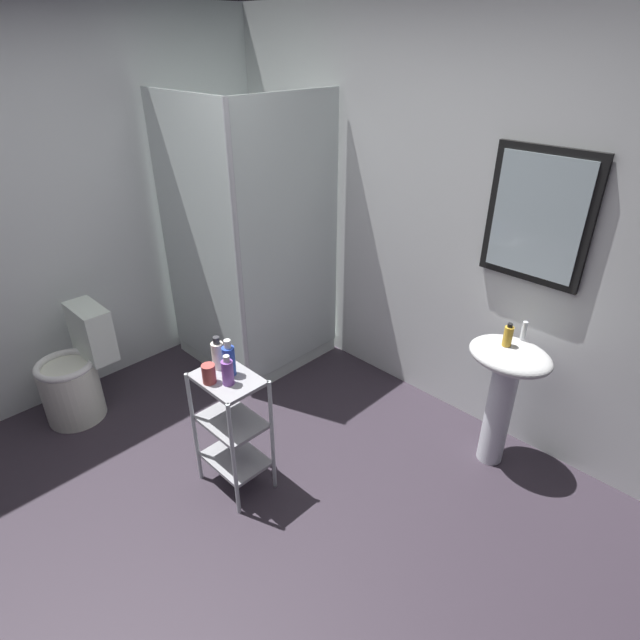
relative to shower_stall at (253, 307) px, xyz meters
The scene contains 13 objects.
ground_plane 1.77m from the shower_stall, 46.16° to the right, with size 4.20×4.20×0.02m, color #322934.
wall_back 1.55m from the shower_stall, 27.69° to the left, with size 4.20×0.14×2.50m.
wall_left 1.60m from the shower_stall, 118.73° to the right, with size 0.10×4.20×2.50m, color silver.
shower_stall is the anchor object (origin of this frame).
pedestal_sink 1.93m from the shower_stall, ahead, with size 0.46×0.37×0.81m.
sink_faucet 1.99m from the shower_stall, 12.27° to the left, with size 0.03×0.03×0.10m, color silver.
toilet 1.31m from the shower_stall, 103.46° to the right, with size 0.37×0.49×0.76m.
storage_cart 1.33m from the shower_stall, 43.88° to the right, with size 0.38×0.28×0.74m.
hand_soap_bottle 1.94m from the shower_stall, ahead, with size 0.05×0.05×0.14m.
conditioner_bottle_purple 1.42m from the shower_stall, 43.22° to the right, with size 0.06×0.06×0.17m.
shampoo_bottle_blue 1.34m from the shower_stall, 43.30° to the right, with size 0.06×0.06×0.21m.
lotion_bottle_white 1.28m from the shower_stall, 46.39° to the right, with size 0.06×0.06×0.19m.
rinse_cup 1.40m from the shower_stall, 47.33° to the right, with size 0.07×0.07×0.10m, color #B24742.
Camera 1 is at (1.65, -0.91, 2.29)m, focal length 28.98 mm.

